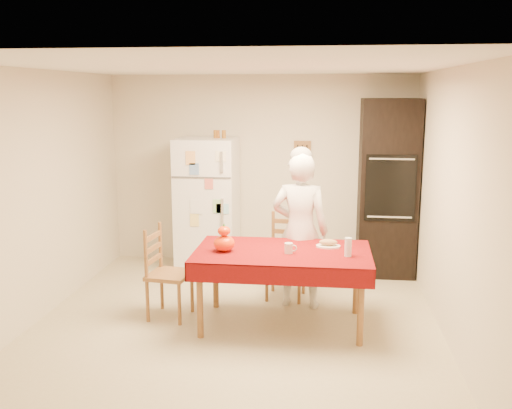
% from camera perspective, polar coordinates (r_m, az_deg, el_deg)
% --- Properties ---
extents(floor, '(4.50, 4.50, 0.00)m').
position_cam_1_polar(floor, '(5.75, -2.12, -12.09)').
color(floor, tan).
rests_on(floor, ground).
extents(room_shell, '(4.02, 4.52, 2.51)m').
position_cam_1_polar(room_shell, '(5.33, -2.24, 4.15)').
color(room_shell, beige).
rests_on(room_shell, ground).
extents(refrigerator, '(0.75, 0.74, 1.70)m').
position_cam_1_polar(refrigerator, '(7.39, -4.87, 0.03)').
color(refrigerator, white).
rests_on(refrigerator, floor).
extents(oven_cabinet, '(0.70, 0.62, 2.20)m').
position_cam_1_polar(oven_cabinet, '(7.29, 13.02, 1.62)').
color(oven_cabinet, black).
rests_on(oven_cabinet, floor).
extents(dining_table, '(1.70, 1.00, 0.76)m').
position_cam_1_polar(dining_table, '(5.57, 2.66, -5.32)').
color(dining_table, brown).
rests_on(dining_table, floor).
extents(chair_far, '(0.46, 0.44, 0.95)m').
position_cam_1_polar(chair_far, '(6.42, 3.11, -4.80)').
color(chair_far, brown).
rests_on(chair_far, floor).
extents(chair_left, '(0.45, 0.47, 0.95)m').
position_cam_1_polar(chair_left, '(5.90, -9.23, -6.37)').
color(chair_left, brown).
rests_on(chair_left, floor).
extents(seated_woman, '(0.65, 0.47, 1.66)m').
position_cam_1_polar(seated_woman, '(6.05, 4.43, -2.63)').
color(seated_woman, silver).
rests_on(seated_woman, floor).
extents(coffee_mug, '(0.08, 0.08, 0.10)m').
position_cam_1_polar(coffee_mug, '(5.45, 3.28, -4.38)').
color(coffee_mug, silver).
rests_on(coffee_mug, dining_table).
extents(pumpkin_lower, '(0.21, 0.21, 0.15)m').
position_cam_1_polar(pumpkin_lower, '(5.52, -3.20, -3.90)').
color(pumpkin_lower, '#EA5305').
rests_on(pumpkin_lower, dining_table).
extents(pumpkin_upper, '(0.12, 0.12, 0.09)m').
position_cam_1_polar(pumpkin_upper, '(5.49, -3.21, -2.65)').
color(pumpkin_upper, '#E04205').
rests_on(pumpkin_upper, pumpkin_lower).
extents(wine_glass, '(0.07, 0.07, 0.18)m').
position_cam_1_polar(wine_glass, '(5.41, 9.20, -4.22)').
color(wine_glass, silver).
rests_on(wine_glass, dining_table).
extents(bread_plate, '(0.24, 0.24, 0.02)m').
position_cam_1_polar(bread_plate, '(5.71, 7.24, -4.16)').
color(bread_plate, white).
rests_on(bread_plate, dining_table).
extents(bread_loaf, '(0.18, 0.10, 0.06)m').
position_cam_1_polar(bread_loaf, '(5.70, 7.25, -3.77)').
color(bread_loaf, '#9F714E').
rests_on(bread_loaf, bread_plate).
extents(spice_jar_left, '(0.05, 0.05, 0.10)m').
position_cam_1_polar(spice_jar_left, '(7.30, -4.08, 7.04)').
color(spice_jar_left, '#93591A').
rests_on(spice_jar_left, refrigerator).
extents(spice_jar_mid, '(0.05, 0.05, 0.10)m').
position_cam_1_polar(spice_jar_mid, '(7.30, -3.85, 7.04)').
color(spice_jar_mid, brown).
rests_on(spice_jar_mid, refrigerator).
extents(spice_jar_right, '(0.05, 0.05, 0.10)m').
position_cam_1_polar(spice_jar_right, '(7.28, -3.22, 7.04)').
color(spice_jar_right, '#995E1B').
rests_on(spice_jar_right, refrigerator).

